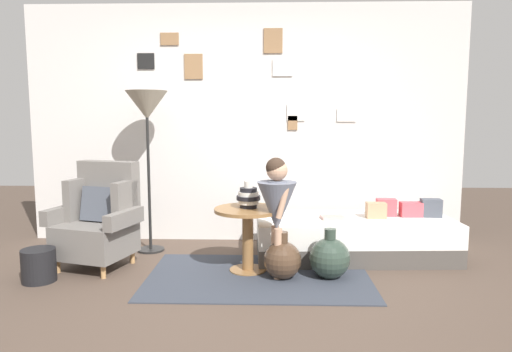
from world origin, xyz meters
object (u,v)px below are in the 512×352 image
(daybed, at_px, (354,238))
(floor_lamp, at_px, (147,111))
(side_table, at_px, (248,226))
(magazine_basket, at_px, (39,265))
(book_on_daybed, at_px, (332,217))
(vase_striped, at_px, (248,197))
(demijohn_far, at_px, (330,258))
(demijohn_near, at_px, (282,260))
(armchair, at_px, (99,220))
(person_child, at_px, (277,202))

(daybed, height_order, floor_lamp, floor_lamp)
(side_table, xyz_separation_m, magazine_basket, (-1.75, -0.32, -0.28))
(floor_lamp, distance_m, book_on_daybed, 2.13)
(book_on_daybed, distance_m, magazine_basket, 2.67)
(vase_striped, relative_size, demijohn_far, 0.55)
(vase_striped, xyz_separation_m, book_on_daybed, (0.80, 0.37, -0.26))
(demijohn_near, height_order, magazine_basket, demijohn_near)
(vase_striped, height_order, floor_lamp, floor_lamp)
(armchair, relative_size, demijohn_far, 2.22)
(armchair, relative_size, book_on_daybed, 4.41)
(person_child, distance_m, demijohn_far, 0.66)
(daybed, distance_m, magazine_basket, 2.89)
(floor_lamp, height_order, demijohn_far, floor_lamp)
(floor_lamp, relative_size, demijohn_near, 4.01)
(book_on_daybed, bearing_deg, person_child, -134.63)
(daybed, relative_size, person_child, 1.85)
(demijohn_far, bearing_deg, person_child, -179.88)
(daybed, relative_size, demijohn_near, 4.71)
(armchair, distance_m, side_table, 1.39)
(floor_lamp, bearing_deg, magazine_basket, -126.70)
(daybed, xyz_separation_m, book_on_daybed, (-0.22, -0.06, 0.22))
(vase_striped, xyz_separation_m, person_child, (0.25, -0.19, -0.01))
(armchair, distance_m, floor_lamp, 1.17)
(floor_lamp, bearing_deg, side_table, -31.19)
(daybed, xyz_separation_m, demijohn_far, (-0.32, -0.61, -0.02))
(daybed, relative_size, side_table, 3.23)
(magazine_basket, bearing_deg, floor_lamp, 53.30)
(person_child, xyz_separation_m, demijohn_far, (0.46, 0.00, -0.48))
(side_table, distance_m, demijohn_near, 0.44)
(armchair, bearing_deg, demijohn_far, -7.73)
(magazine_basket, bearing_deg, side_table, 10.21)
(side_table, bearing_deg, demijohn_near, -31.31)
(side_table, bearing_deg, floor_lamp, 148.81)
(vase_striped, bearing_deg, book_on_daybed, 24.59)
(side_table, xyz_separation_m, floor_lamp, (-1.05, 0.63, 1.02))
(floor_lamp, relative_size, magazine_basket, 5.88)
(daybed, relative_size, demijohn_far, 4.44)
(daybed, bearing_deg, floor_lamp, 174.96)
(book_on_daybed, distance_m, demijohn_far, 0.61)
(daybed, distance_m, demijohn_far, 0.69)
(floor_lamp, xyz_separation_m, magazine_basket, (-0.71, -0.95, -1.30))
(armchair, bearing_deg, side_table, -5.11)
(person_child, relative_size, demijohn_far, 2.40)
(person_child, relative_size, magazine_basket, 3.74)
(daybed, xyz_separation_m, person_child, (-0.77, -0.61, 0.46))
(side_table, bearing_deg, magazine_basket, -169.79)
(book_on_daybed, bearing_deg, daybed, 13.99)
(floor_lamp, bearing_deg, person_child, -31.42)
(floor_lamp, bearing_deg, vase_striped, -29.92)
(daybed, height_order, demijohn_near, demijohn_near)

